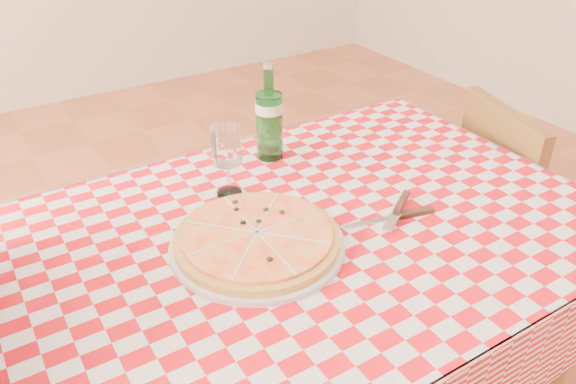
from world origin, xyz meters
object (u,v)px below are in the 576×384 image
Objects in this scene: dining_table at (310,261)px; pizza_plate at (257,238)px; wine_glass at (227,161)px; water_bottle at (269,112)px; chair_near at (511,209)px.

dining_table is 3.35× the size of pizza_plate.
water_bottle is at bearing 32.10° from wine_glass.
wine_glass is (-0.18, -0.11, -0.04)m from water_bottle.
water_bottle is 0.21m from wine_glass.
chair_near reaches higher than dining_table.
dining_table is 1.45× the size of chair_near.
pizza_plate is at bearing -101.93° from wine_glass.
wine_glass is (0.05, 0.22, 0.06)m from pizza_plate.
wine_glass is at bearing -147.90° from water_bottle.
wine_glass reaches higher than pizza_plate.
chair_near is 3.24× the size of water_bottle.
dining_table is at bearing -67.04° from wine_glass.
wine_glass reaches higher than chair_near.
pizza_plate reaches higher than dining_table.
pizza_plate is 2.07× the size of wine_glass.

